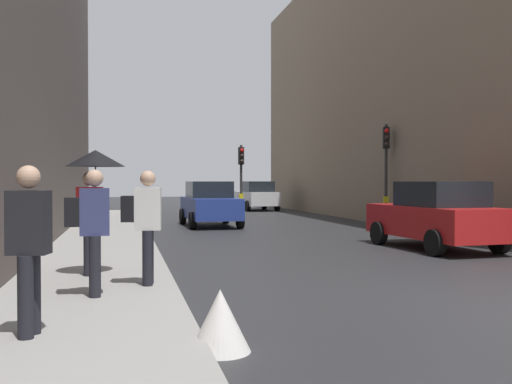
{
  "coord_description": "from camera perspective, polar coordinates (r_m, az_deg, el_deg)",
  "views": [
    {
      "loc": [
        -5.59,
        -7.46,
        1.76
      ],
      "look_at": [
        -1.67,
        9.74,
        1.44
      ],
      "focal_mm": 41.12,
      "sensor_mm": 36.0,
      "label": 1
    }
  ],
  "objects": [
    {
      "name": "pedestrian_with_umbrella",
      "position": [
        10.38,
        -15.51,
        1.43
      ],
      "size": [
        1.0,
        1.0,
        2.14
      ],
      "color": "black",
      "rests_on": "sidewalk_kerb"
    },
    {
      "name": "sidewalk_kerb",
      "position": [
        13.58,
        -14.89,
        -6.12
      ],
      "size": [
        2.61,
        40.0,
        0.16
      ],
      "primitive_type": "cube",
      "color": "gray",
      "rests_on": "ground"
    },
    {
      "name": "pedestrian_with_black_backpack",
      "position": [
        9.24,
        -10.75,
        -2.71
      ],
      "size": [
        0.63,
        0.37,
        1.77
      ],
      "color": "black",
      "rests_on": "sidewalk_kerb"
    },
    {
      "name": "car_blue_van",
      "position": [
        23.16,
        -4.51,
        -1.15
      ],
      "size": [
        2.13,
        4.26,
        1.76
      ],
      "color": "navy",
      "rests_on": "ground"
    },
    {
      "name": "warning_sign_triangle",
      "position": [
        6.21,
        -3.51,
        -12.36
      ],
      "size": [
        0.64,
        0.64,
        0.65
      ],
      "primitive_type": "cone",
      "color": "silver",
      "rests_on": "ground"
    },
    {
      "name": "pedestrian_in_dark_coat",
      "position": [
        6.51,
        -21.22,
        -4.61
      ],
      "size": [
        0.45,
        0.36,
        1.77
      ],
      "color": "black",
      "rests_on": "sidewalk_kerb"
    },
    {
      "name": "traffic_light_far_median",
      "position": [
        28.19,
        -1.45,
        2.38
      ],
      "size": [
        0.24,
        0.43,
        3.51
      ],
      "color": "#2D2D2D",
      "rests_on": "ground"
    },
    {
      "name": "building_facade_right",
      "position": [
        30.57,
        20.06,
        9.96
      ],
      "size": [
        12.0,
        30.67,
        13.07
      ],
      "primitive_type": "cube",
      "color": "gray",
      "rests_on": "ground"
    },
    {
      "name": "pedestrian_with_grey_backpack",
      "position": [
        8.49,
        -15.72,
        -3.06
      ],
      "size": [
        0.61,
        0.36,
        1.77
      ],
      "color": "black",
      "rests_on": "sidewalk_kerb"
    },
    {
      "name": "car_white_compact",
      "position": [
        35.7,
        0.06,
        -0.38
      ],
      "size": [
        2.18,
        4.28,
        1.76
      ],
      "color": "silver",
      "rests_on": "ground"
    },
    {
      "name": "traffic_light_mid_street",
      "position": [
        23.51,
        12.55,
        3.42
      ],
      "size": [
        0.32,
        0.45,
        3.99
      ],
      "color": "#2D2D2D",
      "rests_on": "ground"
    },
    {
      "name": "car_red_sedan",
      "position": [
        15.94,
        17.14,
        -2.19
      ],
      "size": [
        2.24,
        4.31,
        1.76
      ],
      "color": "red",
      "rests_on": "ground"
    }
  ]
}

